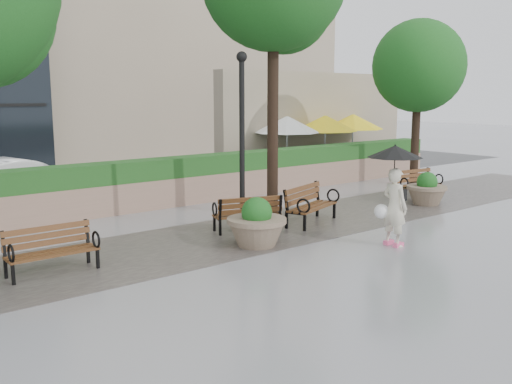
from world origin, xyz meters
TOP-DOWN VIEW (x-y plane):
  - ground at (0.00, 0.00)m, footprint 100.00×100.00m
  - cobble_strip at (0.00, 3.00)m, footprint 28.00×3.20m
  - hedge_wall at (0.00, 7.00)m, footprint 24.00×0.80m
  - cafe_wall at (9.50, 10.00)m, footprint 10.00×0.60m
  - cafe_hedge at (9.00, 7.80)m, footprint 8.00×0.50m
  - asphalt_street at (0.00, 11.00)m, footprint 40.00×7.00m
  - bench_1 at (-4.20, 2.81)m, footprint 1.55×0.63m
  - bench_2 at (0.42, 3.15)m, footprint 1.64×1.04m
  - bench_3 at (2.10, 2.78)m, footprint 1.82×1.19m
  - bench_4 at (7.03, 3.23)m, footprint 1.65×0.81m
  - planter_left at (-0.26, 1.98)m, footprint 1.23×1.23m
  - planter_right at (6.36, 2.43)m, footprint 1.12×1.12m
  - lamppost at (0.32, 3.21)m, footprint 0.28×0.28m
  - tree_2 at (9.36, 4.98)m, footprint 3.26×3.13m
  - patio_umb_white at (6.90, 8.96)m, footprint 2.50×2.50m
  - patio_umb_yellow_a at (8.63, 8.67)m, footprint 2.50×2.50m
  - patio_umb_yellow_b at (10.53, 8.92)m, footprint 2.50×2.50m
  - car_right at (-2.53, 10.09)m, footprint 4.18×2.17m
  - pedestrian at (1.99, 0.25)m, footprint 1.13×1.13m

SIDE VIEW (x-z plane):
  - ground at x=0.00m, z-range 0.00..0.00m
  - asphalt_street at x=0.00m, z-range 0.00..0.00m
  - cobble_strip at x=0.00m, z-range 0.00..0.01m
  - bench_2 at x=0.42m, z-range -0.17..0.66m
  - bench_1 at x=-4.20m, z-range -0.17..0.66m
  - bench_4 at x=7.03m, z-range -0.17..0.68m
  - bench_3 at x=2.10m, z-range -0.19..0.73m
  - planter_right at x=6.36m, z-range -0.10..0.84m
  - planter_left at x=-0.26m, z-range -0.11..0.92m
  - cafe_hedge at x=9.00m, z-range 0.00..0.90m
  - car_right at x=-2.53m, z-range 0.00..1.31m
  - hedge_wall at x=0.00m, z-range -0.01..1.34m
  - pedestrian at x=1.99m, z-range 0.23..2.30m
  - lamppost at x=0.32m, z-range -0.24..3.80m
  - patio_umb_white at x=6.90m, z-range 0.84..3.14m
  - patio_umb_yellow_a at x=8.63m, z-range 0.84..3.14m
  - patio_umb_yellow_b at x=10.53m, z-range 0.84..3.14m
  - cafe_wall at x=9.50m, z-range 0.00..4.00m
  - tree_2 at x=9.36m, z-range 1.14..6.77m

